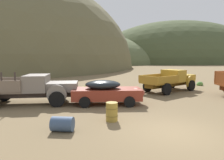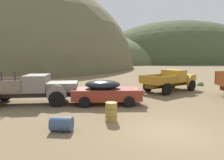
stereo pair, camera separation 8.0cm
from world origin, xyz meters
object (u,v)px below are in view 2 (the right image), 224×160
Objects in this scene: car_rust_red at (109,92)px; oil_drum_foreground at (111,112)px; truck_primer_gray at (36,88)px; truck_mustard at (173,80)px; oil_drum_tipped at (62,124)px.

car_rust_red reaches higher than oil_drum_foreground.
truck_mustard is (11.48, 1.50, -0.02)m from truck_primer_gray.
oil_drum_tipped is (-2.35, -0.63, -0.15)m from oil_drum_foreground.
car_rust_red is at bearing -174.63° from truck_mustard.
oil_drum_foreground is 0.86× the size of oil_drum_tipped.
truck_primer_gray is 5.79m from oil_drum_tipped.
car_rust_red is 3.50m from oil_drum_foreground.
car_rust_red is at bearing -8.46° from truck_primer_gray.
truck_mustard reaches higher than oil_drum_tipped.
car_rust_red is 5.40× the size of oil_drum_foreground.
oil_drum_foreground reaches higher than oil_drum_tipped.
oil_drum_foreground is (3.57, -4.98, -0.55)m from truck_primer_gray.
car_rust_red is 4.62× the size of oil_drum_tipped.
oil_drum_tipped is (1.23, -5.61, -0.70)m from truck_primer_gray.
truck_primer_gray reaches higher than oil_drum_foreground.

